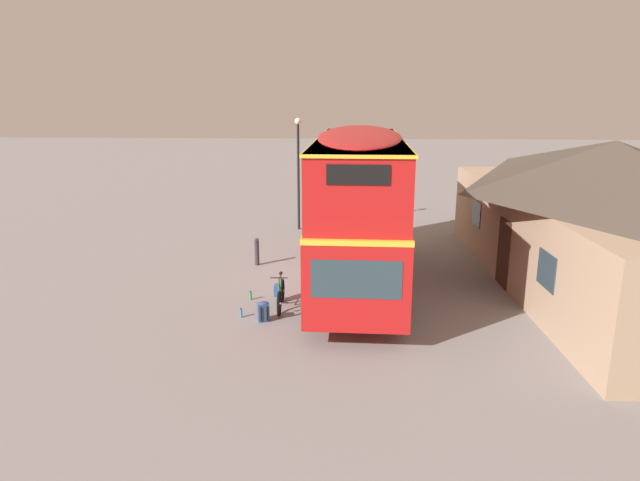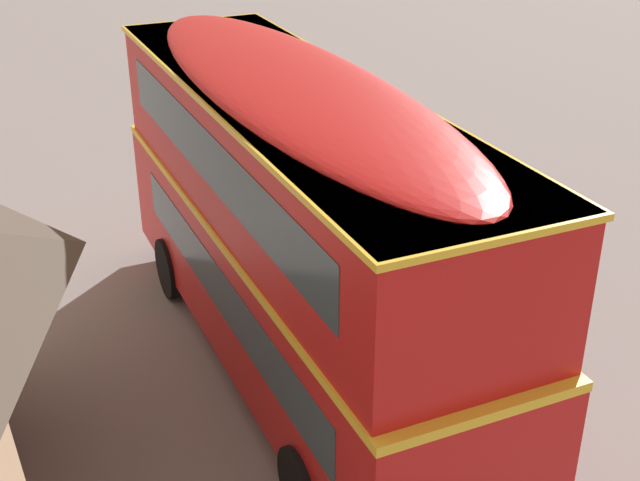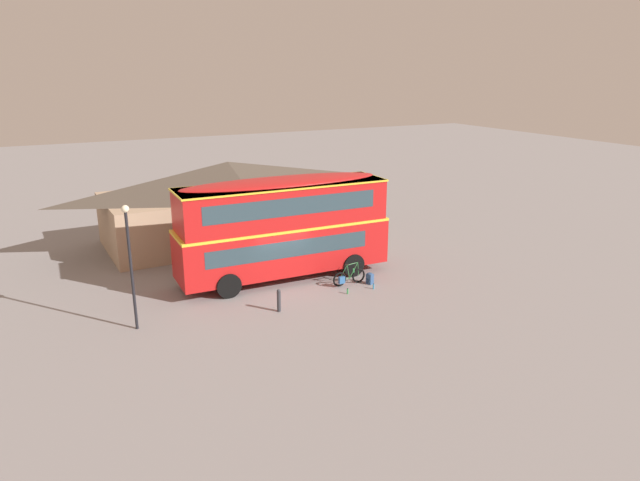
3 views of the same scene
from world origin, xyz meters
name	(u,v)px [view 1 (image 1 of 3)]	position (x,y,z in m)	size (l,w,h in m)	color
ground_plane	(337,277)	(0.00, 0.00, 0.00)	(120.00, 120.00, 0.00)	gray
double_decker_bus	(358,201)	(0.59, 0.66, 2.64)	(9.95, 2.80, 4.79)	black
touring_bicycle	(280,295)	(2.84, -1.50, 0.37)	(1.71, 0.50, 1.06)	black
backpack_on_ground	(263,311)	(3.80, -1.83, 0.27)	(0.35, 0.35, 0.53)	#2D4C7A
water_bottle_green_metal	(251,296)	(2.27, -2.44, 0.12)	(0.07, 0.07, 0.26)	green
water_bottle_blue_sports	(241,313)	(3.60, -2.46, 0.12)	(0.07, 0.07, 0.26)	#338CBF
pub_building	(608,214)	(0.46, 8.18, 2.29)	(14.28, 6.94, 4.48)	tan
street_lamp	(298,162)	(-6.62, -1.85, 2.97)	(0.28, 0.28, 4.84)	black
kerb_bollard	(257,251)	(-1.16, -2.81, 0.50)	(0.16, 0.16, 0.97)	#333338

